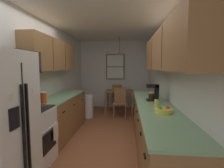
# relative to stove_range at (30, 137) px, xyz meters

# --- Properties ---
(ground_plane) EXTENTS (12.00, 12.00, 0.00)m
(ground_plane) POSITION_rel_stove_range_xyz_m (0.99, 1.52, -0.47)
(ground_plane) COLOR brown
(wall_left) EXTENTS (0.10, 9.00, 2.55)m
(wall_left) POSITION_rel_stove_range_xyz_m (-0.36, 1.52, 0.80)
(wall_left) COLOR silver
(wall_left) RESTS_ON ground
(wall_right) EXTENTS (0.10, 9.00, 2.55)m
(wall_right) POSITION_rel_stove_range_xyz_m (2.34, 1.52, 0.80)
(wall_right) COLOR silver
(wall_right) RESTS_ON ground
(wall_back) EXTENTS (4.40, 0.10, 2.55)m
(wall_back) POSITION_rel_stove_range_xyz_m (0.99, 4.17, 0.80)
(wall_back) COLOR silver
(wall_back) RESTS_ON ground
(ceiling_slab) EXTENTS (4.40, 9.00, 0.08)m
(ceiling_slab) POSITION_rel_stove_range_xyz_m (0.99, 1.52, 2.12)
(ceiling_slab) COLOR white
(stove_range) EXTENTS (0.66, 0.64, 1.10)m
(stove_range) POSITION_rel_stove_range_xyz_m (0.00, 0.00, 0.00)
(stove_range) COLOR white
(stove_range) RESTS_ON ground
(microwave_over_range) EXTENTS (0.39, 0.62, 0.34)m
(microwave_over_range) POSITION_rel_stove_range_xyz_m (-0.11, 0.00, 1.16)
(microwave_over_range) COLOR black
(counter_left) EXTENTS (0.64, 1.96, 0.90)m
(counter_left) POSITION_rel_stove_range_xyz_m (-0.01, 1.30, -0.02)
(counter_left) COLOR olive
(counter_left) RESTS_ON ground
(upper_cabinets_left) EXTENTS (0.33, 2.04, 0.68)m
(upper_cabinets_left) POSITION_rel_stove_range_xyz_m (-0.15, 1.25, 1.34)
(upper_cabinets_left) COLOR olive
(counter_right) EXTENTS (0.64, 3.34, 0.90)m
(counter_right) POSITION_rel_stove_range_xyz_m (1.99, 0.54, -0.02)
(counter_right) COLOR olive
(counter_right) RESTS_ON ground
(upper_cabinets_right) EXTENTS (0.33, 3.02, 0.64)m
(upper_cabinets_right) POSITION_rel_stove_range_xyz_m (2.13, 0.49, 1.35)
(upper_cabinets_right) COLOR olive
(dining_table) EXTENTS (0.92, 0.75, 0.76)m
(dining_table) POSITION_rel_stove_range_xyz_m (1.23, 3.37, 0.16)
(dining_table) COLOR brown
(dining_table) RESTS_ON ground
(dining_chair_near) EXTENTS (0.41, 0.41, 0.90)m
(dining_chair_near) POSITION_rel_stove_range_xyz_m (1.28, 2.78, 0.03)
(dining_chair_near) COLOR olive
(dining_chair_near) RESTS_ON ground
(dining_chair_far) EXTENTS (0.42, 0.42, 0.90)m
(dining_chair_far) POSITION_rel_stove_range_xyz_m (1.13, 3.95, 0.03)
(dining_chair_far) COLOR olive
(dining_chair_far) RESTS_ON ground
(pendant_light) EXTENTS (0.30, 0.30, 0.58)m
(pendant_light) POSITION_rel_stove_range_xyz_m (1.23, 3.37, 1.55)
(pendant_light) COLOR black
(back_window) EXTENTS (0.70, 0.05, 0.96)m
(back_window) POSITION_rel_stove_range_xyz_m (1.03, 4.10, 1.09)
(back_window) COLOR brown
(trash_bin) EXTENTS (0.33, 0.33, 0.70)m
(trash_bin) POSITION_rel_stove_range_xyz_m (0.29, 2.64, -0.12)
(trash_bin) COLOR white
(trash_bin) RESTS_ON ground
(storage_canister) EXTENTS (0.11, 0.11, 0.21)m
(storage_canister) POSITION_rel_stove_range_xyz_m (-0.01, 0.50, 0.53)
(storage_canister) COLOR #D84C19
(storage_canister) RESTS_ON counter_left
(dish_towel) EXTENTS (0.02, 0.16, 0.24)m
(dish_towel) POSITION_rel_stove_range_xyz_m (0.35, 0.16, 0.03)
(dish_towel) COLOR beige
(coffee_maker) EXTENTS (0.22, 0.18, 0.32)m
(coffee_maker) POSITION_rel_stove_range_xyz_m (2.02, 0.91, 0.60)
(coffee_maker) COLOR black
(coffee_maker) RESTS_ON counter_right
(mug_by_coffeemaker) EXTENTS (0.12, 0.08, 0.10)m
(mug_by_coffeemaker) POSITION_rel_stove_range_xyz_m (2.02, 1.37, 0.48)
(mug_by_coffeemaker) COLOR #E5CC4C
(mug_by_coffeemaker) RESTS_ON counter_right
(mug_spare) EXTENTS (0.11, 0.07, 0.11)m
(mug_spare) POSITION_rel_stove_range_xyz_m (2.00, 0.45, 0.48)
(mug_spare) COLOR #E5CC4C
(mug_spare) RESTS_ON counter_right
(fruit_bowl) EXTENTS (0.25, 0.25, 0.09)m
(fruit_bowl) POSITION_rel_stove_range_xyz_m (2.03, 0.03, 0.46)
(fruit_bowl) COLOR #E5D14C
(fruit_bowl) RESTS_ON counter_right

